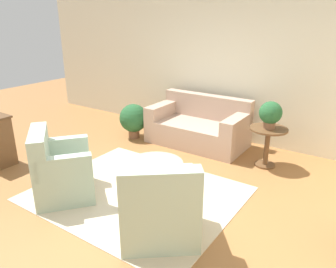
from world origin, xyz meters
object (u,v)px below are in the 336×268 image
(ottoman_table, at_px, (155,171))
(potted_plant_floor, at_px, (134,119))
(couch, at_px, (199,127))
(armchair_right, at_px, (159,210))
(armchair_left, at_px, (59,171))
(side_table, at_px, (268,140))
(potted_plant_on_side_table, at_px, (270,114))

(ottoman_table, bearing_deg, potted_plant_floor, 138.07)
(couch, relative_size, armchair_right, 1.66)
(armchair_left, distance_m, armchair_right, 1.65)
(couch, xyz_separation_m, armchair_left, (-0.58, -2.76, 0.05))
(armchair_left, xyz_separation_m, side_table, (1.99, 2.49, 0.08))
(armchair_left, distance_m, potted_plant_on_side_table, 3.23)
(potted_plant_on_side_table, height_order, potted_plant_floor, potted_plant_on_side_table)
(ottoman_table, relative_size, side_table, 1.19)
(couch, relative_size, side_table, 2.78)
(ottoman_table, xyz_separation_m, potted_plant_on_side_table, (1.04, 1.62, 0.62))
(potted_plant_on_side_table, bearing_deg, potted_plant_floor, -175.78)
(couch, xyz_separation_m, armchair_right, (1.06, -2.76, 0.05))
(side_table, xyz_separation_m, potted_plant_floor, (-2.62, -0.19, -0.06))
(side_table, distance_m, potted_plant_on_side_table, 0.44)
(side_table, bearing_deg, couch, 169.40)
(armchair_right, relative_size, ottoman_table, 1.41)
(armchair_right, xyz_separation_m, potted_plant_on_side_table, (0.34, 2.49, 0.52))
(armchair_left, bearing_deg, side_table, 51.46)
(armchair_right, distance_m, side_table, 2.52)
(potted_plant_floor, bearing_deg, armchair_right, -45.22)
(potted_plant_on_side_table, bearing_deg, ottoman_table, -122.78)
(armchair_left, relative_size, side_table, 1.67)
(armchair_right, relative_size, potted_plant_floor, 1.59)
(couch, relative_size, potted_plant_floor, 2.64)
(armchair_right, bearing_deg, potted_plant_on_side_table, 82.22)
(armchair_left, xyz_separation_m, potted_plant_on_side_table, (1.99, 2.49, 0.52))
(armchair_right, distance_m, potted_plant_floor, 3.24)
(couch, bearing_deg, potted_plant_on_side_table, -10.60)
(armchair_left, relative_size, armchair_right, 1.00)
(potted_plant_floor, bearing_deg, potted_plant_on_side_table, 4.22)
(couch, distance_m, side_table, 1.43)
(couch, height_order, side_table, couch)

